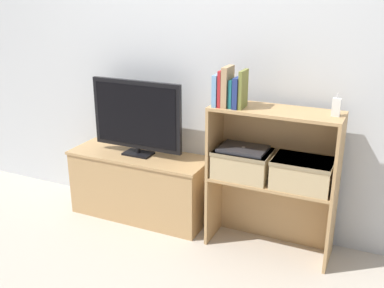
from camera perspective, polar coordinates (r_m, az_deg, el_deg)
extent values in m
plane|color=#BCB2A3|center=(3.35, -1.12, -11.98)|extent=(16.00, 16.00, 0.00)
cube|color=silver|center=(3.27, 1.91, 9.86)|extent=(10.00, 0.05, 2.40)
cube|color=tan|center=(3.57, -6.65, -5.39)|extent=(1.08, 0.37, 0.50)
cube|color=tan|center=(3.47, -6.82, -1.47)|extent=(1.10, 0.39, 0.02)
cube|color=black|center=(3.47, -6.83, -1.20)|extent=(0.22, 0.14, 0.01)
cylinder|color=black|center=(3.46, -6.85, -0.78)|extent=(0.04, 0.04, 0.04)
cube|color=black|center=(3.37, -7.04, 3.68)|extent=(0.73, 0.04, 0.52)
cube|color=black|center=(3.36, -7.21, 3.60)|extent=(0.67, 0.00, 0.46)
cube|color=tan|center=(3.28, 2.80, -7.54)|extent=(0.02, 0.31, 0.51)
cube|color=tan|center=(3.11, 17.23, -10.12)|extent=(0.02, 0.31, 0.51)
cube|color=tan|center=(3.29, 10.47, -7.76)|extent=(0.80, 0.02, 0.51)
cube|color=tan|center=(3.06, 10.06, -4.78)|extent=(0.80, 0.31, 0.02)
cube|color=tan|center=(3.08, 2.95, 0.82)|extent=(0.02, 0.31, 0.49)
cube|color=tan|center=(2.90, 18.22, -1.41)|extent=(0.02, 0.31, 0.49)
cube|color=tan|center=(3.10, 11.03, 0.55)|extent=(0.80, 0.02, 0.49)
cube|color=tan|center=(2.90, 10.62, 4.13)|extent=(0.80, 0.31, 0.02)
cube|color=#709ECC|center=(2.93, 3.34, 6.90)|extent=(0.03, 0.15, 0.21)
cube|color=#B22328|center=(2.92, 3.93, 7.12)|extent=(0.02, 0.15, 0.24)
cube|color=tan|center=(2.90, 4.53, 7.29)|extent=(0.04, 0.15, 0.26)
cube|color=#1E7075|center=(2.90, 5.21, 6.46)|extent=(0.02, 0.12, 0.18)
cube|color=navy|center=(2.89, 5.89, 6.55)|extent=(0.03, 0.15, 0.20)
cube|color=olive|center=(2.87, 6.51, 6.92)|extent=(0.02, 0.13, 0.24)
cube|color=white|center=(2.82, 17.85, 4.46)|extent=(0.05, 0.04, 0.11)
cylinder|color=silver|center=(2.80, 18.00, 5.85)|extent=(0.01, 0.01, 0.03)
cube|color=tan|center=(3.06, 6.46, -2.47)|extent=(0.37, 0.27, 0.19)
cube|color=#917E5B|center=(3.03, 6.52, -1.00)|extent=(0.38, 0.27, 0.02)
cube|color=tan|center=(2.97, 13.84, -3.64)|extent=(0.37, 0.27, 0.19)
cube|color=#917E5B|center=(2.94, 13.98, -2.14)|extent=(0.38, 0.27, 0.02)
cube|color=#2D2D33|center=(3.02, 6.54, -0.61)|extent=(0.31, 0.23, 0.02)
cylinder|color=#99999E|center=(3.01, 6.55, -0.41)|extent=(0.02, 0.02, 0.00)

